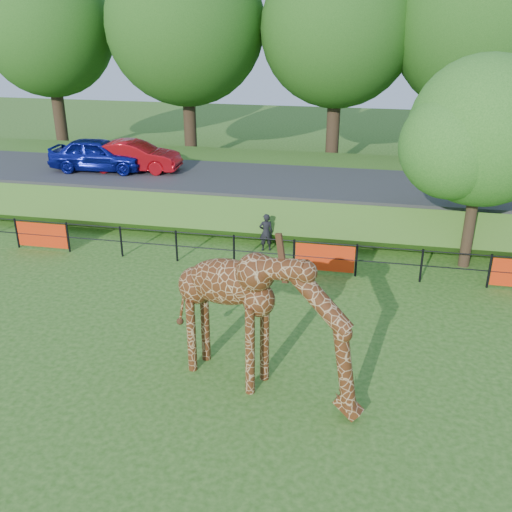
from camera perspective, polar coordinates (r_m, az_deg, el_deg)
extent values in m
plane|color=#295816|center=(12.53, -11.37, -15.58)|extent=(90.00, 90.00, 0.00)
cube|color=#295816|center=(25.76, 1.83, 6.96)|extent=(40.00, 9.00, 1.30)
cube|color=#323235|center=(24.15, 1.22, 7.63)|extent=(40.00, 5.00, 0.12)
imported|color=#121C99|center=(26.18, -15.47, 9.77)|extent=(4.32, 1.97, 1.44)
imported|color=#B70D14|center=(25.75, -12.08, 9.74)|extent=(4.07, 1.63, 1.31)
imported|color=black|center=(20.08, 1.01, 2.39)|extent=(0.57, 0.47, 1.36)
cylinder|color=#342817|center=(19.74, 20.62, 3.36)|extent=(0.36, 0.36, 3.20)
sphere|color=#27651C|center=(19.05, 21.83, 11.50)|extent=(4.60, 4.60, 4.60)
sphere|color=#27651C|center=(18.31, 19.12, 10.35)|extent=(3.22, 3.22, 3.22)
cylinder|color=#342817|center=(36.29, -19.08, 13.41)|extent=(0.70, 0.70, 5.00)
sphere|color=#1C4C14|center=(35.92, -20.05, 20.43)|extent=(7.20, 7.20, 7.20)
cylinder|color=#342817|center=(32.99, -6.65, 13.63)|extent=(0.70, 0.70, 5.00)
sphere|color=#1C4C14|center=(32.58, -7.06, 22.01)|extent=(8.40, 8.40, 8.40)
cylinder|color=#342817|center=(31.42, 7.73, 13.12)|extent=(0.70, 0.70, 5.00)
sphere|color=#1C4C14|center=(30.99, 8.21, 21.61)|extent=(7.80, 7.80, 7.80)
cylinder|color=#342817|center=(31.68, 20.72, 11.97)|extent=(0.70, 0.70, 5.00)
sphere|color=#1C4C14|center=(31.26, 22.04, 20.82)|extent=(8.80, 8.80, 8.80)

